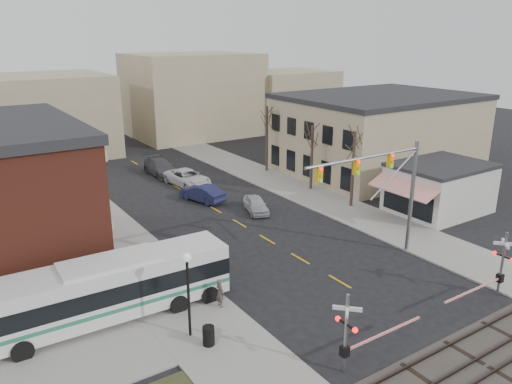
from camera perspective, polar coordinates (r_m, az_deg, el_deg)
ground at (r=30.95m, az=12.11°, el=-11.45°), size 160.00×160.00×0.00m
sidewalk_west at (r=42.53m, az=-17.26°, el=-3.50°), size 5.00×60.00×0.12m
sidewalk_east at (r=50.63m, az=3.69°, el=0.68°), size 5.00×60.00×0.12m
ballast_strip at (r=26.93m, az=24.82°, el=-17.61°), size 160.00×5.00×0.06m
rail_tracks at (r=26.88m, az=24.85°, el=-17.45°), size 160.00×3.91×0.14m
tan_building at (r=57.85m, az=13.77°, el=6.65°), size 20.30×15.30×8.50m
awning_shop at (r=45.77m, az=20.22°, el=0.48°), size 9.74×6.20×4.30m
tree_east_a at (r=44.51m, az=11.02°, el=2.58°), size 0.28×0.28×6.75m
tree_east_b at (r=49.06m, az=6.38°, el=3.93°), size 0.28×0.28×6.30m
tree_east_c at (r=55.28m, az=1.25°, el=6.08°), size 0.28×0.28×7.20m
transit_bus at (r=28.26m, az=-16.12°, el=-10.46°), size 12.91×3.11×3.31m
traffic_signal_mast at (r=33.68m, az=14.69°, el=1.36°), size 9.72×0.30×8.00m
rr_crossing_west at (r=23.87m, az=10.99°, el=-15.40°), size 5.60×1.36×4.00m
rr_crossing_east at (r=32.40m, az=25.91°, el=-7.66°), size 5.60×1.36×4.00m
street_lamp at (r=25.15m, az=-7.81°, el=-9.71°), size 0.44×0.44×4.57m
trash_bin at (r=25.73m, az=-5.44°, el=-16.03°), size 0.60×0.60×1.00m
car_a at (r=43.23m, az=-0.01°, el=-1.44°), size 2.80×4.30×1.36m
car_b at (r=46.27m, az=-6.17°, el=-0.12°), size 2.95×4.97×1.55m
car_c at (r=51.17m, az=-7.82°, el=1.61°), size 3.37×6.14×1.63m
car_d at (r=55.49m, az=-10.80°, el=2.77°), size 2.38×5.85×1.70m
pedestrian_near at (r=28.60m, az=-4.13°, el=-11.43°), size 0.45×0.64×1.70m
pedestrian_far at (r=31.33m, az=-11.16°, el=-8.90°), size 0.94×1.05×1.79m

